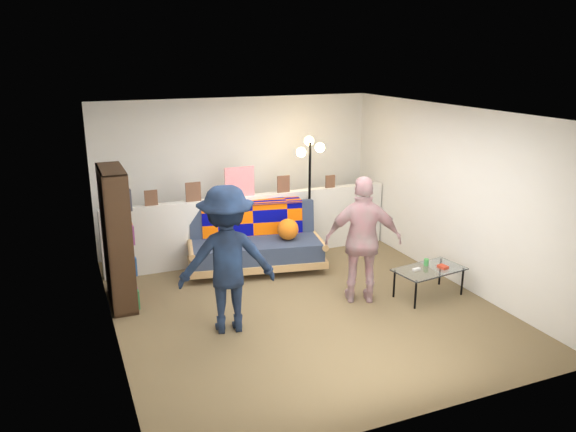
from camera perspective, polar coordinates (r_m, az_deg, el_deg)
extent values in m
plane|color=brown|center=(7.21, 1.24, -8.87)|extent=(5.00, 5.00, 0.00)
cube|color=silver|center=(9.06, -5.14, 4.36)|extent=(4.50, 0.10, 2.40)
cube|color=silver|center=(6.26, -17.89, -1.86)|extent=(0.10, 5.00, 2.40)
cube|color=silver|center=(7.94, 16.32, 2.05)|extent=(0.10, 5.00, 2.40)
cube|color=white|center=(6.56, 1.37, 10.47)|extent=(4.50, 5.00, 0.10)
cube|color=silver|center=(8.60, -3.60, -1.10)|extent=(4.45, 0.15, 1.00)
cube|color=brown|center=(8.07, -13.74, 1.80)|extent=(0.18, 0.02, 0.22)
cube|color=brown|center=(8.17, -9.61, 2.43)|extent=(0.22, 0.02, 0.28)
cube|color=white|center=(8.33, -4.94, 3.47)|extent=(0.45, 0.02, 0.45)
cube|color=brown|center=(8.58, -0.47, 3.27)|extent=(0.20, 0.02, 0.26)
cube|color=brown|center=(8.91, 4.31, 3.52)|extent=(0.16, 0.02, 0.20)
cube|color=tan|center=(8.22, -3.25, -4.46)|extent=(2.09, 1.23, 0.10)
cube|color=#2D3951|center=(8.11, -3.22, -3.43)|extent=(1.96, 1.06, 0.25)
cube|color=#2D3951|center=(8.38, -3.65, -0.57)|extent=(1.87, 0.59, 0.58)
cylinder|color=tan|center=(8.06, -9.82, -3.17)|extent=(0.26, 0.88, 0.09)
cylinder|color=tan|center=(8.31, 3.05, -2.34)|extent=(0.26, 0.88, 0.09)
cube|color=#05087F|center=(8.30, -3.57, -0.73)|extent=(1.49, 0.38, 0.53)
cube|color=#05087F|center=(8.35, -3.74, 1.43)|extent=(1.52, 0.53, 0.03)
sphere|color=orange|center=(8.10, -0.01, -1.36)|extent=(0.31, 0.31, 0.31)
cube|color=#311D10|center=(7.22, -18.07, -2.24)|extent=(0.02, 0.87, 1.74)
cube|color=#311D10|center=(6.82, -16.61, -3.18)|extent=(0.29, 0.02, 1.74)
cube|color=#311D10|center=(7.63, -17.35, -1.18)|extent=(0.29, 0.02, 1.74)
cube|color=#311D10|center=(7.01, -17.58, 4.57)|extent=(0.29, 0.87, 0.02)
cube|color=#311D10|center=(7.53, -16.46, -8.29)|extent=(0.29, 0.87, 0.04)
cube|color=#311D10|center=(7.36, -16.74, -5.13)|extent=(0.29, 0.83, 0.02)
cube|color=#311D10|center=(7.23, -17.00, -2.12)|extent=(0.29, 0.83, 0.02)
cube|color=#311D10|center=(7.11, -17.27, 0.99)|extent=(0.29, 0.83, 0.02)
cube|color=red|center=(7.46, -16.42, -7.05)|extent=(0.21, 0.81, 0.29)
cube|color=#264DA7|center=(7.31, -16.69, -3.98)|extent=(0.21, 0.81, 0.27)
cube|color=gold|center=(7.18, -16.95, -0.93)|extent=(0.21, 0.81, 0.29)
cube|color=#338E54|center=(7.08, -17.22, 2.21)|extent=(0.21, 0.81, 0.27)
cylinder|color=black|center=(7.18, 12.83, -7.84)|extent=(0.03, 0.03, 0.36)
cylinder|color=black|center=(7.72, 17.28, -6.41)|extent=(0.03, 0.03, 0.36)
cylinder|color=black|center=(7.44, 10.73, -6.81)|extent=(0.03, 0.03, 0.36)
cylinder|color=black|center=(7.97, 15.18, -5.51)|extent=(0.03, 0.03, 0.36)
cube|color=silver|center=(7.50, 14.17, -5.28)|extent=(0.96, 0.62, 0.02)
cube|color=silver|center=(7.40, 12.93, -5.29)|extent=(0.11, 0.06, 0.03)
cube|color=red|center=(7.56, 15.46, -5.00)|extent=(0.11, 0.14, 0.04)
cylinder|color=#47AA50|center=(7.58, 13.87, -4.58)|extent=(0.07, 0.07, 0.09)
cylinder|color=black|center=(8.92, 2.14, -3.71)|extent=(0.28, 0.28, 0.03)
cylinder|color=black|center=(8.66, 2.20, 1.70)|extent=(0.04, 0.04, 1.77)
sphere|color=#FFC672|center=(8.52, 1.34, 6.49)|extent=(0.15, 0.15, 0.15)
sphere|color=#FFC672|center=(8.51, 3.26, 6.95)|extent=(0.15, 0.15, 0.15)
sphere|color=#FFC672|center=(8.60, 2.14, 7.63)|extent=(0.15, 0.15, 0.15)
imported|color=black|center=(6.30, -6.23, -4.42)|extent=(1.18, 0.80, 1.69)
imported|color=pink|center=(7.06, 7.65, -2.47)|extent=(1.03, 0.75, 1.63)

